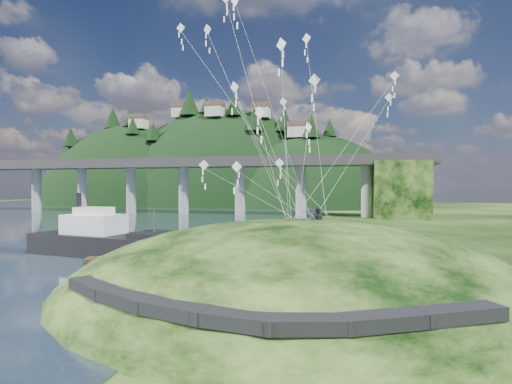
# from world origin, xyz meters

# --- Properties ---
(ground) EXTENTS (320.00, 320.00, 0.00)m
(ground) POSITION_xyz_m (0.00, 0.00, 0.00)
(ground) COLOR black
(ground) RESTS_ON ground
(grass_hill) EXTENTS (36.00, 32.00, 13.00)m
(grass_hill) POSITION_xyz_m (8.00, 2.00, -1.50)
(grass_hill) COLOR black
(grass_hill) RESTS_ON ground
(footpath) EXTENTS (22.29, 5.84, 0.83)m
(footpath) POSITION_xyz_m (7.46, -9.74, 2.08)
(footpath) COLOR black
(footpath) RESTS_ON ground
(bridge) EXTENTS (160.00, 11.00, 15.00)m
(bridge) POSITION_xyz_m (-26.46, 70.07, 9.70)
(bridge) COLOR #2D2B2B
(bridge) RESTS_ON ground
(far_ridge) EXTENTS (153.00, 70.00, 94.50)m
(far_ridge) POSITION_xyz_m (-43.58, 122.17, -7.44)
(far_ridge) COLOR black
(far_ridge) RESTS_ON ground
(work_barge) EXTENTS (19.81, 7.71, 6.75)m
(work_barge) POSITION_xyz_m (-13.23, 10.53, 1.69)
(work_barge) COLOR black
(work_barge) RESTS_ON ground
(wooden_dock) EXTENTS (12.07, 5.87, 0.87)m
(wooden_dock) POSITION_xyz_m (-7.37, 8.32, 0.38)
(wooden_dock) COLOR #342215
(wooden_dock) RESTS_ON ground
(kite_flyers) EXTENTS (1.35, 1.00, 1.92)m
(kite_flyers) POSITION_xyz_m (9.30, 3.50, 5.90)
(kite_flyers) COLOR #292C37
(kite_flyers) RESTS_ON ground
(kite_swarm) EXTENTS (17.48, 13.55, 17.26)m
(kite_swarm) POSITION_xyz_m (5.77, 3.75, 15.49)
(kite_swarm) COLOR white
(kite_swarm) RESTS_ON ground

